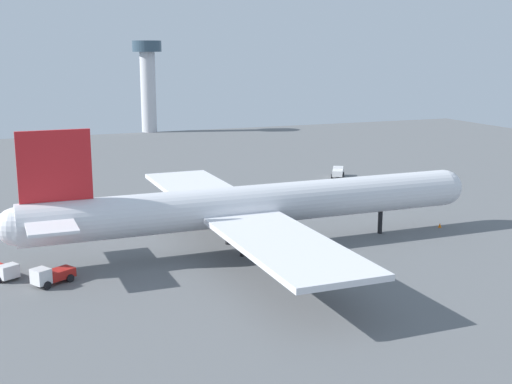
% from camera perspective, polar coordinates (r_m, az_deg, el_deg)
% --- Properties ---
extents(ground_plane, '(279.69, 279.69, 0.00)m').
position_cam_1_polar(ground_plane, '(97.81, 0.00, -4.70)').
color(ground_plane, slate).
extents(cargo_airplane, '(69.92, 63.98, 18.20)m').
position_cam_1_polar(cargo_airplane, '(95.96, -0.36, -1.16)').
color(cargo_airplane, silver).
rests_on(cargo_airplane, ground_plane).
extents(fuel_truck, '(4.62, 5.60, 2.10)m').
position_cam_1_polar(fuel_truck, '(151.47, 6.91, 1.69)').
color(fuel_truck, silver).
rests_on(fuel_truck, ground_plane).
extents(baggage_tug, '(5.58, 4.39, 2.35)m').
position_cam_1_polar(baggage_tug, '(86.37, -16.87, -6.72)').
color(baggage_tug, silver).
rests_on(baggage_tug, ground_plane).
extents(maintenance_van, '(4.49, 5.73, 2.06)m').
position_cam_1_polar(maintenance_van, '(90.59, -20.61, -6.22)').
color(maintenance_van, silver).
rests_on(maintenance_van, ground_plane).
extents(safety_cone_nose, '(0.53, 0.53, 0.76)m').
position_cam_1_polar(safety_cone_nose, '(112.30, 15.22, -2.72)').
color(safety_cone_nose, orange).
rests_on(safety_cone_nose, ground_plane).
extents(control_tower, '(9.70, 9.70, 30.51)m').
position_cam_1_polar(control_tower, '(233.90, -9.10, 9.53)').
color(control_tower, silver).
rests_on(control_tower, ground_plane).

